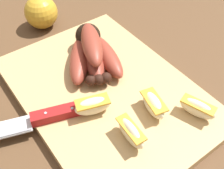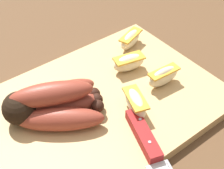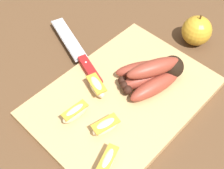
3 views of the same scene
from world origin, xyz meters
name	(u,v)px [view 3 (image 3 of 3)]	position (x,y,z in m)	size (l,w,h in m)	color
ground_plane	(118,104)	(0.00, 0.00, 0.00)	(6.00, 6.00, 0.00)	brown
cutting_board	(122,97)	(0.02, 0.00, 0.01)	(0.43, 0.30, 0.02)	tan
banana_bunch	(153,74)	(0.10, -0.02, 0.05)	(0.17, 0.14, 0.07)	black
chefs_knife	(82,59)	(0.03, 0.15, 0.03)	(0.12, 0.28, 0.02)	silver
apple_wedge_near	(97,86)	(-0.02, 0.05, 0.04)	(0.04, 0.07, 0.04)	beige
apple_wedge_middle	(106,126)	(-0.08, -0.04, 0.04)	(0.07, 0.04, 0.03)	beige
apple_wedge_far	(75,113)	(-0.10, 0.03, 0.04)	(0.07, 0.03, 0.04)	beige
apple_wedge_extra	(108,160)	(-0.13, -0.09, 0.04)	(0.07, 0.04, 0.03)	beige
whole_apple	(197,31)	(0.31, -0.01, 0.04)	(0.08, 0.08, 0.09)	gold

